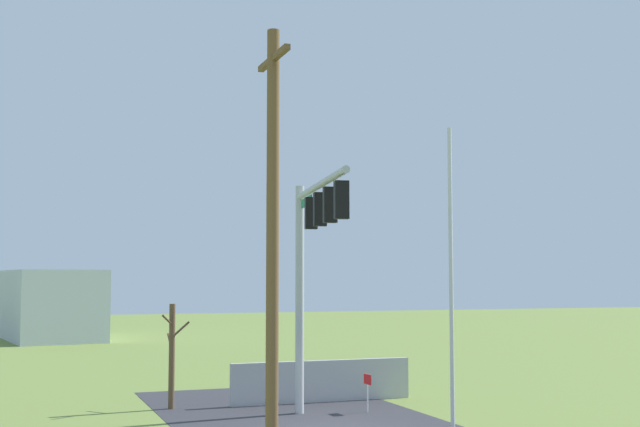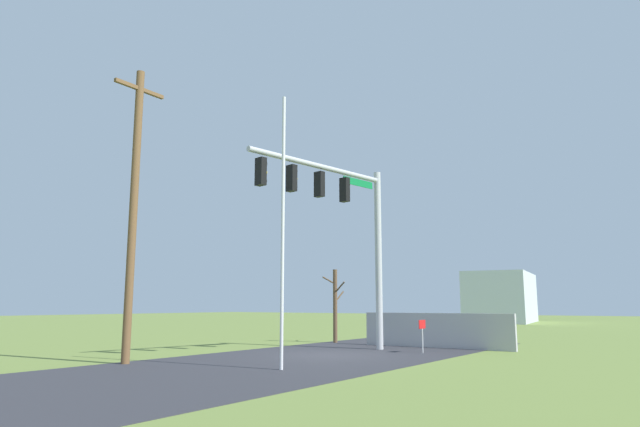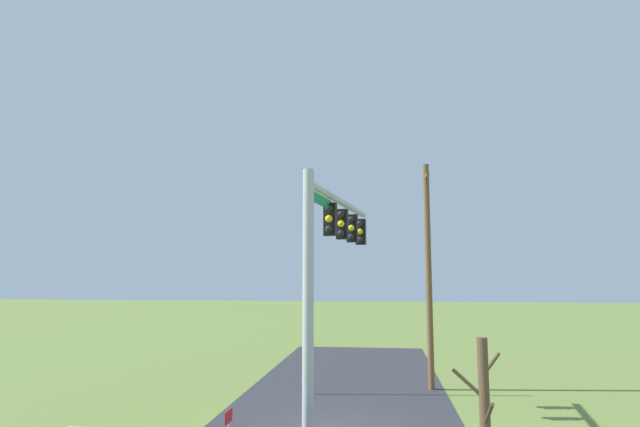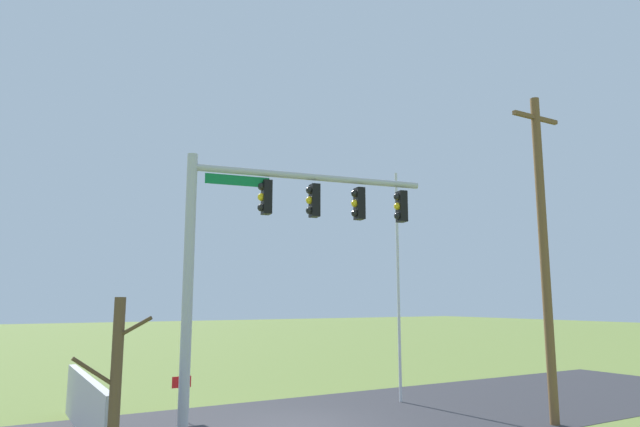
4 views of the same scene
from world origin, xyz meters
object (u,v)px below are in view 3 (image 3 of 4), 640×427
(signal_mast, at_px, (331,253))
(open_sign, at_px, (229,423))
(utility_pole, at_px, (428,270))
(flagpole, at_px, (308,292))

(signal_mast, bearing_deg, open_sign, -57.37)
(signal_mast, xyz_separation_m, utility_pole, (-7.15, 3.41, -0.40))
(signal_mast, height_order, utility_pole, utility_pole)
(utility_pole, relative_size, open_sign, 7.74)
(flagpole, xyz_separation_m, open_sign, (7.28, -0.97, -3.07))
(signal_mast, xyz_separation_m, flagpole, (-5.68, -1.51, -1.31))
(utility_pole, height_order, open_sign, utility_pole)
(signal_mast, height_order, open_sign, signal_mast)
(utility_pole, xyz_separation_m, open_sign, (8.74, -5.90, -3.98))
(flagpole, relative_size, open_sign, 6.52)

